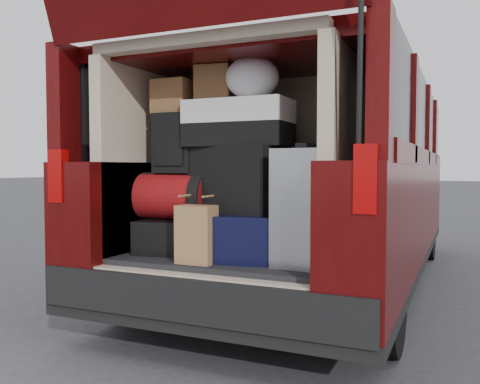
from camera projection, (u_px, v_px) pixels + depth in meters
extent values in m
plane|color=#323234|center=(221.00, 356.00, 2.88)|extent=(80.00, 80.00, 0.00)
cylinder|color=black|center=(141.00, 274.00, 3.56)|extent=(0.24, 0.64, 0.64)
cylinder|color=black|center=(380.00, 299.00, 2.89)|extent=(0.24, 0.64, 0.64)
cylinder|color=black|center=(290.00, 225.00, 6.57)|extent=(0.24, 0.64, 0.64)
cylinder|color=black|center=(424.00, 232.00, 5.90)|extent=(0.24, 0.64, 0.64)
cube|color=black|center=(318.00, 254.00, 4.76)|extent=(1.90, 4.85, 0.08)
cube|color=#3F0506|center=(241.00, 204.00, 5.05)|extent=(0.33, 4.85, 0.80)
cube|color=#3F0506|center=(406.00, 210.00, 4.42)|extent=(0.33, 4.85, 0.80)
cube|color=#3F0506|center=(319.00, 96.00, 4.68)|extent=(1.82, 4.46, 0.10)
cube|color=black|center=(228.00, 129.00, 4.96)|extent=(0.12, 4.25, 0.68)
cube|color=black|center=(418.00, 123.00, 4.25)|extent=(0.12, 4.25, 0.68)
cube|color=black|center=(195.00, 298.00, 2.59)|extent=(1.86, 0.16, 0.22)
cube|color=#990505|center=(58.00, 176.00, 2.87)|extent=(0.10, 0.06, 0.30)
cube|color=#990505|center=(366.00, 179.00, 2.18)|extent=(0.10, 0.06, 0.30)
cube|color=black|center=(240.00, 257.00, 3.10)|extent=(1.24, 1.05, 0.06)
cube|color=beige|center=(149.00, 159.00, 3.34)|extent=(0.08, 1.05, 1.15)
cube|color=beige|center=(349.00, 157.00, 2.80)|extent=(0.08, 1.05, 1.15)
cube|color=beige|center=(272.00, 159.00, 3.58)|extent=(1.34, 0.06, 1.15)
cube|color=beige|center=(240.00, 57.00, 3.04)|extent=(1.34, 1.05, 0.06)
cylinder|color=black|center=(360.00, 26.00, 2.09)|extent=(0.02, 0.90, 0.76)
cube|color=black|center=(240.00, 297.00, 3.11)|extent=(1.24, 1.05, 0.55)
cube|color=black|center=(176.00, 234.00, 3.17)|extent=(0.45, 0.56, 0.20)
cube|color=black|center=(240.00, 234.00, 2.96)|extent=(0.58, 0.67, 0.26)
cube|color=white|center=(307.00, 207.00, 2.71)|extent=(0.29, 0.43, 0.62)
cube|color=#A4764A|center=(196.00, 234.00, 2.74)|extent=(0.20, 0.13, 0.32)
cube|color=maroon|center=(175.00, 196.00, 3.09)|extent=(0.45, 0.31, 0.28)
cube|color=black|center=(239.00, 179.00, 2.97)|extent=(0.58, 0.42, 0.38)
cube|color=black|center=(176.00, 143.00, 3.09)|extent=(0.26, 0.16, 0.36)
cube|color=silver|center=(239.00, 124.00, 2.97)|extent=(0.60, 0.31, 0.27)
cube|color=brown|center=(174.00, 97.00, 3.13)|extent=(0.23, 0.19, 0.21)
cube|color=brown|center=(215.00, 85.00, 3.06)|extent=(0.24, 0.20, 0.22)
ellipsoid|color=white|center=(252.00, 78.00, 2.93)|extent=(0.34, 0.33, 0.25)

